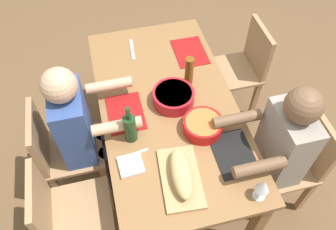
# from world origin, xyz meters

# --- Properties ---
(ground_plane) EXTENTS (8.00, 8.00, 0.00)m
(ground_plane) POSITION_xyz_m (0.00, 0.00, 0.00)
(ground_plane) COLOR brown
(dining_table) EXTENTS (1.68, 0.89, 0.74)m
(dining_table) POSITION_xyz_m (0.00, 0.00, 0.65)
(dining_table) COLOR olive
(dining_table) RESTS_ON ground_plane
(chair_far_right) EXTENTS (0.40, 0.40, 0.85)m
(chair_far_right) POSITION_xyz_m (0.46, 0.77, 0.48)
(chair_far_right) COLOR #A87F56
(chair_far_right) RESTS_ON ground_plane
(diner_far_right) EXTENTS (0.41, 0.53, 1.20)m
(diner_far_right) POSITION_xyz_m (0.46, 0.58, 0.70)
(diner_far_right) COLOR #2D2D38
(diner_far_right) RESTS_ON ground_plane
(chair_near_center) EXTENTS (0.40, 0.40, 0.85)m
(chair_near_center) POSITION_xyz_m (0.00, -0.77, 0.48)
(chair_near_center) COLOR #A87F56
(chair_near_center) RESTS_ON ground_plane
(diner_near_center) EXTENTS (0.41, 0.53, 1.20)m
(diner_near_center) POSITION_xyz_m (0.00, -0.58, 0.70)
(diner_near_center) COLOR #2D2D38
(diner_near_center) RESTS_ON ground_plane
(chair_far_left) EXTENTS (0.40, 0.40, 0.85)m
(chair_far_left) POSITION_xyz_m (-0.46, 0.77, 0.48)
(chair_far_left) COLOR #A87F56
(chair_far_left) RESTS_ON ground_plane
(chair_near_right) EXTENTS (0.40, 0.40, 0.85)m
(chair_near_right) POSITION_xyz_m (0.46, -0.77, 0.48)
(chair_near_right) COLOR #A87F56
(chair_near_right) RESTS_ON ground_plane
(serving_bowl_salad) EXTENTS (0.28, 0.28, 0.09)m
(serving_bowl_salad) POSITION_xyz_m (-0.02, 0.04, 0.79)
(serving_bowl_salad) COLOR #B21923
(serving_bowl_salad) RESTS_ON dining_table
(serving_bowl_fruit) EXTENTS (0.25, 0.25, 0.09)m
(serving_bowl_fruit) POSITION_xyz_m (0.25, 0.16, 0.79)
(serving_bowl_fruit) COLOR red
(serving_bowl_fruit) RESTS_ON dining_table
(cutting_board) EXTENTS (0.42, 0.25, 0.02)m
(cutting_board) POSITION_xyz_m (0.55, -0.06, 0.75)
(cutting_board) COLOR tan
(cutting_board) RESTS_ON dining_table
(bread_loaf) EXTENTS (0.33, 0.14, 0.09)m
(bread_loaf) POSITION_xyz_m (0.55, -0.06, 0.81)
(bread_loaf) COLOR tan
(bread_loaf) RESTS_ON cutting_board
(wine_bottle) EXTENTS (0.08, 0.08, 0.29)m
(wine_bottle) POSITION_xyz_m (0.20, -0.28, 0.85)
(wine_bottle) COLOR #193819
(wine_bottle) RESTS_ON dining_table
(beer_bottle) EXTENTS (0.06, 0.06, 0.22)m
(beer_bottle) POSITION_xyz_m (-0.16, 0.19, 0.85)
(beer_bottle) COLOR brown
(beer_bottle) RESTS_ON dining_table
(wine_glass) EXTENTS (0.08, 0.08, 0.17)m
(wine_glass) POSITION_xyz_m (0.75, 0.33, 0.86)
(wine_glass) COLOR silver
(wine_glass) RESTS_ON dining_table
(placemat_far_right) EXTENTS (0.32, 0.23, 0.01)m
(placemat_far_right) POSITION_xyz_m (0.46, 0.29, 0.74)
(placemat_far_right) COLOR black
(placemat_far_right) RESTS_ON dining_table
(placemat_near_center) EXTENTS (0.32, 0.23, 0.01)m
(placemat_near_center) POSITION_xyz_m (0.00, -0.29, 0.74)
(placemat_near_center) COLOR maroon
(placemat_near_center) RESTS_ON dining_table
(placemat_far_left) EXTENTS (0.32, 0.23, 0.01)m
(placemat_far_left) POSITION_xyz_m (-0.46, 0.29, 0.74)
(placemat_far_left) COLOR maroon
(placemat_far_left) RESTS_ON dining_table
(fork_near_right) EXTENTS (0.04, 0.17, 0.01)m
(fork_near_right) POSITION_xyz_m (0.32, -0.29, 0.74)
(fork_near_right) COLOR silver
(fork_near_right) RESTS_ON dining_table
(carving_knife) EXTENTS (0.23, 0.04, 0.01)m
(carving_knife) POSITION_xyz_m (-0.59, -0.13, 0.74)
(carving_knife) COLOR silver
(carving_knife) RESTS_ON dining_table
(napkin_stack) EXTENTS (0.15, 0.15, 0.02)m
(napkin_stack) POSITION_xyz_m (0.40, -0.32, 0.75)
(napkin_stack) COLOR white
(napkin_stack) RESTS_ON dining_table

